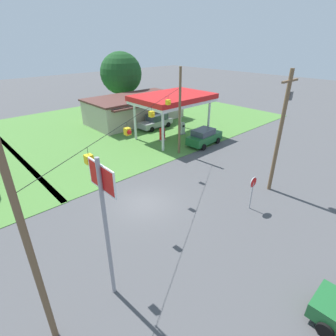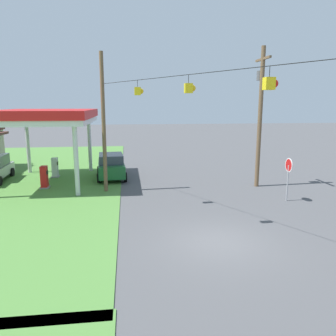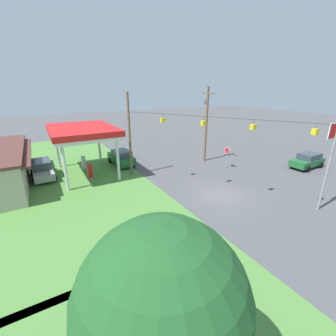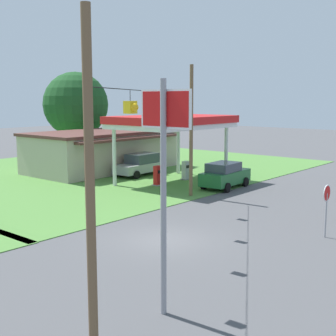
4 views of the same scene
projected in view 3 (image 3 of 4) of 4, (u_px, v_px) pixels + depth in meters
name	position (u px, v px, depth m)	size (l,w,h in m)	color
ground_plane	(221.00, 195.00, 19.81)	(160.00, 160.00, 0.00)	#4C4C4F
gas_station_canopy	(82.00, 132.00, 23.35)	(8.89, 6.26, 5.13)	silver
fuel_pump_near	(90.00, 172.00, 23.29)	(0.71, 0.56, 1.51)	gray
fuel_pump_far	(84.00, 163.00, 26.03)	(0.71, 0.56, 1.51)	gray
car_at_pumps_front	(121.00, 157.00, 27.26)	(4.59, 2.36, 1.88)	#1E602D
car_at_pumps_rear	(42.00, 169.00, 23.36)	(4.94, 2.29, 1.85)	#9E9EA3
car_on_crossroad	(308.00, 160.00, 26.39)	(2.15, 4.44, 1.73)	#1E602D
stop_sign_roadside	(227.00, 153.00, 26.00)	(0.80, 0.08, 2.50)	#99999E
stop_sign_overhead	(332.00, 148.00, 15.91)	(0.22, 1.84, 6.99)	gray
utility_pole_main	(206.00, 121.00, 27.61)	(2.20, 0.44, 9.12)	brown
signal_span_gantry	(225.00, 143.00, 18.25)	(17.30, 10.24, 8.59)	brown
tree_west_verge	(162.00, 302.00, 5.24)	(4.13, 4.13, 6.26)	#4C3828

